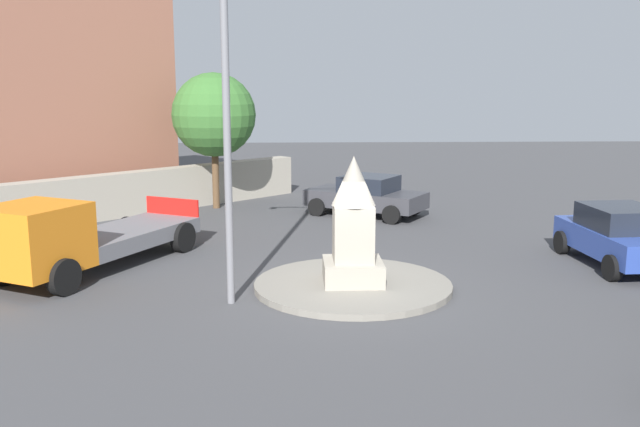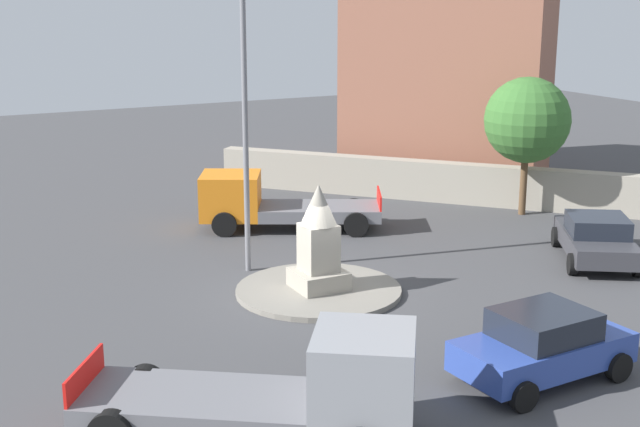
# 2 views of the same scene
# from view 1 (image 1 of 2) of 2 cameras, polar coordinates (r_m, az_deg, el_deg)

# --- Properties ---
(ground_plane) EXTENTS (80.00, 80.00, 0.00)m
(ground_plane) POSITION_cam_1_polar(r_m,az_deg,el_deg) (15.96, 2.73, -6.20)
(ground_plane) COLOR #424244
(traffic_island) EXTENTS (4.55, 4.55, 0.15)m
(traffic_island) POSITION_cam_1_polar(r_m,az_deg,el_deg) (15.94, 2.73, -5.95)
(traffic_island) COLOR gray
(traffic_island) RESTS_ON ground
(monument) EXTENTS (1.34, 1.34, 2.91)m
(monument) POSITION_cam_1_polar(r_m,az_deg,el_deg) (15.60, 2.78, -1.07)
(monument) COLOR #9E9687
(monument) RESTS_ON traffic_island
(streetlamp) EXTENTS (3.19, 0.28, 8.86)m
(streetlamp) POSITION_cam_1_polar(r_m,az_deg,el_deg) (14.32, -7.88, 13.21)
(streetlamp) COLOR slate
(streetlamp) RESTS_ON ground
(car_dark_grey_approaching) EXTENTS (4.49, 3.80, 1.44)m
(car_dark_grey_approaching) POSITION_cam_1_polar(r_m,az_deg,el_deg) (24.51, 3.86, 1.51)
(car_dark_grey_approaching) COLOR #38383D
(car_dark_grey_approaching) RESTS_ON ground
(car_blue_far_side) EXTENTS (2.19, 3.95, 1.56)m
(car_blue_far_side) POSITION_cam_1_polar(r_m,az_deg,el_deg) (19.31, 23.57, -1.67)
(car_blue_far_side) COLOR #2D479E
(car_blue_far_side) RESTS_ON ground
(truck_orange_near_island) EXTENTS (4.51, 6.33, 1.95)m
(truck_orange_near_island) POSITION_cam_1_polar(r_m,az_deg,el_deg) (17.80, -19.67, -1.93)
(truck_orange_near_island) COLOR orange
(truck_orange_near_island) RESTS_ON ground
(stone_boundary_wall) EXTENTS (12.99, 12.00, 1.55)m
(stone_boundary_wall) POSITION_cam_1_polar(r_m,az_deg,el_deg) (24.99, -17.46, 1.32)
(stone_boundary_wall) COLOR #9E9687
(stone_boundary_wall) RESTS_ON ground
(corner_building) EXTENTS (10.26, 10.15, 9.79)m
(corner_building) POSITION_cam_1_polar(r_m,az_deg,el_deg) (28.89, -22.28, 10.43)
(corner_building) COLOR #935B47
(corner_building) RESTS_ON ground
(tree_near_wall) EXTENTS (3.10, 3.10, 5.06)m
(tree_near_wall) POSITION_cam_1_polar(r_m,az_deg,el_deg) (25.99, -8.79, 8.06)
(tree_near_wall) COLOR brown
(tree_near_wall) RESTS_ON ground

